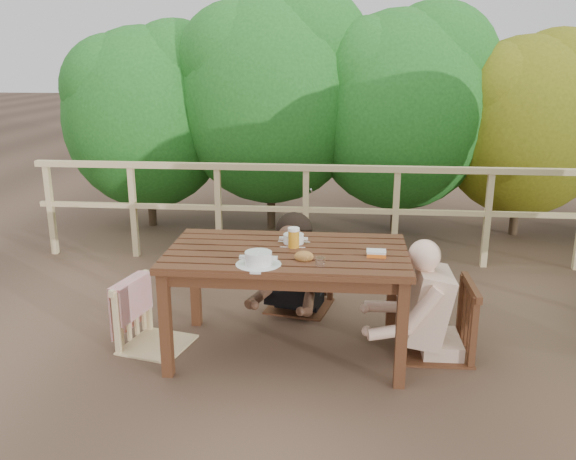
# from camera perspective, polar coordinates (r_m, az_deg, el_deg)

# --- Properties ---
(ground) EXTENTS (60.00, 60.00, 0.00)m
(ground) POSITION_cam_1_polar(r_m,az_deg,el_deg) (4.40, -0.06, -11.50)
(ground) COLOR brown
(ground) RESTS_ON ground
(table) EXTENTS (1.64, 0.92, 0.76)m
(table) POSITION_cam_1_polar(r_m,az_deg,el_deg) (4.24, -0.06, -6.97)
(table) COLOR #402213
(table) RESTS_ON ground
(chair_left) EXTENTS (0.56, 0.56, 0.93)m
(chair_left) POSITION_cam_1_polar(r_m,az_deg,el_deg) (4.40, -12.63, -5.29)
(chair_left) COLOR #D2B680
(chair_left) RESTS_ON ground
(chair_far) EXTENTS (0.59, 0.59, 1.00)m
(chair_far) POSITION_cam_1_polar(r_m,az_deg,el_deg) (4.95, 1.13, -2.02)
(chair_far) COLOR #402213
(chair_far) RESTS_ON ground
(chair_right) EXTENTS (0.50, 0.50, 1.00)m
(chair_right) POSITION_cam_1_polar(r_m,az_deg,el_deg) (4.33, 14.22, -5.25)
(chair_right) COLOR #402213
(chair_right) RESTS_ON ground
(woman) EXTENTS (0.66, 0.75, 1.31)m
(woman) POSITION_cam_1_polar(r_m,az_deg,el_deg) (4.93, 1.15, -0.22)
(woman) COLOR black
(woman) RESTS_ON ground
(diner_right) EXTENTS (0.69, 0.56, 1.38)m
(diner_right) POSITION_cam_1_polar(r_m,az_deg,el_deg) (4.27, 14.80, -2.89)
(diner_right) COLOR tan
(diner_right) RESTS_ON ground
(railing) EXTENTS (5.60, 0.10, 1.01)m
(railing) POSITION_cam_1_polar(r_m,az_deg,el_deg) (6.09, 1.70, 1.54)
(railing) COLOR #D2B680
(railing) RESTS_ON ground
(hedge_row) EXTENTS (6.60, 1.60, 3.80)m
(hedge_row) POSITION_cam_1_polar(r_m,az_deg,el_deg) (7.08, 5.79, 14.94)
(hedge_row) COLOR #1C5A1B
(hedge_row) RESTS_ON ground
(soup_near) EXTENTS (0.29, 0.29, 0.10)m
(soup_near) POSITION_cam_1_polar(r_m,az_deg,el_deg) (3.82, -2.83, -2.78)
(soup_near) COLOR silver
(soup_near) RESTS_ON table
(soup_far) EXTENTS (0.24, 0.24, 0.08)m
(soup_far) POSITION_cam_1_polar(r_m,az_deg,el_deg) (4.24, 0.53, -0.92)
(soup_far) COLOR white
(soup_far) RESTS_ON table
(bread_roll) EXTENTS (0.13, 0.10, 0.07)m
(bread_roll) POSITION_cam_1_polar(r_m,az_deg,el_deg) (3.90, 1.53, -2.54)
(bread_roll) COLOR #B27F3E
(bread_roll) RESTS_ON table
(beer_glass) EXTENTS (0.08, 0.08, 0.16)m
(beer_glass) POSITION_cam_1_polar(r_m,az_deg,el_deg) (4.14, 0.54, -0.82)
(beer_glass) COLOR orange
(beer_glass) RESTS_ON table
(tumbler) EXTENTS (0.06, 0.06, 0.07)m
(tumbler) POSITION_cam_1_polar(r_m,az_deg,el_deg) (3.79, 3.08, -3.14)
(tumbler) COLOR silver
(tumbler) RESTS_ON table
(butter_tub) EXTENTS (0.13, 0.10, 0.06)m
(butter_tub) POSITION_cam_1_polar(r_m,az_deg,el_deg) (4.01, 8.37, -2.31)
(butter_tub) COLOR silver
(butter_tub) RESTS_ON table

